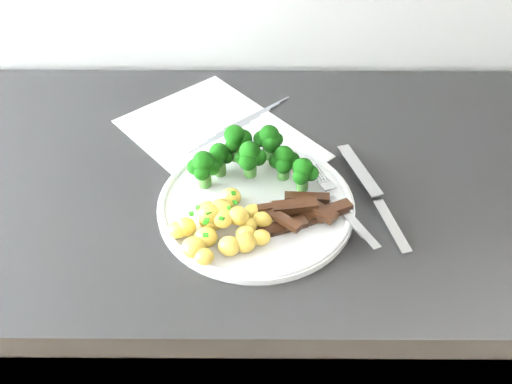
% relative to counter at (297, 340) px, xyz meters
% --- Properties ---
extents(counter, '(2.32, 0.58, 0.87)m').
position_rel_counter_xyz_m(counter, '(0.00, 0.00, 0.00)').
color(counter, black).
rests_on(counter, ground).
extents(recipe_paper, '(0.36, 0.37, 0.00)m').
position_rel_counter_xyz_m(recipe_paper, '(-0.14, 0.09, 0.44)').
color(recipe_paper, white).
rests_on(recipe_paper, counter).
extents(plate, '(0.27, 0.27, 0.02)m').
position_rel_counter_xyz_m(plate, '(-0.08, -0.07, 0.44)').
color(plate, white).
rests_on(plate, counter).
extents(broccoli, '(0.18, 0.10, 0.07)m').
position_rel_counter_xyz_m(broccoli, '(-0.09, -0.01, 0.48)').
color(broccoli, '#376A26').
rests_on(broccoli, plate).
extents(potatoes, '(0.14, 0.13, 0.04)m').
position_rel_counter_xyz_m(potatoes, '(-0.13, -0.13, 0.46)').
color(potatoes, '#EECD50').
rests_on(potatoes, plate).
extents(beef_strips, '(0.14, 0.09, 0.03)m').
position_rel_counter_xyz_m(beef_strips, '(-0.02, -0.09, 0.46)').
color(beef_strips, black).
rests_on(beef_strips, plate).
extents(fork, '(0.08, 0.17, 0.02)m').
position_rel_counter_xyz_m(fork, '(0.04, -0.09, 0.45)').
color(fork, '#BBBCC0').
rests_on(fork, plate).
extents(knife, '(0.08, 0.22, 0.02)m').
position_rel_counter_xyz_m(knife, '(0.09, -0.08, 0.44)').
color(knife, '#BBBCC0').
rests_on(knife, plate).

